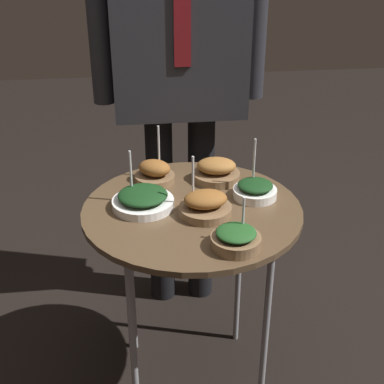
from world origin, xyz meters
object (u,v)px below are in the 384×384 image
(bowl_spinach_back_left, at_px, (143,200))
(waiter_figure, at_px, (179,49))
(bowl_roast_center, at_px, (216,171))
(bowl_roast_front_center, at_px, (155,172))
(bowl_spinach_back_right, at_px, (255,190))
(bowl_roast_mid_right, at_px, (205,205))
(serving_cart, at_px, (192,223))
(bowl_spinach_near_rim, at_px, (236,239))

(bowl_spinach_back_left, xyz_separation_m, waiter_figure, (0.16, 0.48, 0.32))
(bowl_roast_center, relative_size, bowl_roast_front_center, 0.86)
(bowl_spinach_back_right, bearing_deg, bowl_roast_center, 126.54)
(bowl_roast_center, height_order, bowl_spinach_back_left, bowl_spinach_back_left)
(bowl_roast_center, xyz_separation_m, bowl_roast_front_center, (-0.19, 0.01, 0.00))
(bowl_roast_mid_right, relative_size, bowl_roast_center, 1.13)
(serving_cart, bearing_deg, bowl_spinach_back_right, 12.09)
(serving_cart, xyz_separation_m, bowl_spinach_near_rim, (0.09, -0.22, 0.08))
(bowl_spinach_near_rim, distance_m, bowl_roast_front_center, 0.44)
(waiter_figure, bearing_deg, bowl_spinach_near_rim, -84.46)
(bowl_roast_front_center, bearing_deg, bowl_spinach_near_rim, -65.79)
(serving_cart, relative_size, bowl_spinach_back_right, 4.02)
(serving_cart, relative_size, bowl_spinach_near_rim, 5.37)
(bowl_spinach_near_rim, height_order, waiter_figure, waiter_figure)
(bowl_roast_center, distance_m, bowl_spinach_back_right, 0.16)
(bowl_roast_center, distance_m, bowl_spinach_near_rim, 0.39)
(bowl_spinach_back_right, distance_m, waiter_figure, 0.58)
(bowl_roast_mid_right, height_order, bowl_roast_center, bowl_roast_mid_right)
(serving_cart, xyz_separation_m, bowl_roast_front_center, (-0.10, 0.18, 0.08))
(bowl_roast_center, height_order, bowl_roast_front_center, bowl_roast_front_center)
(bowl_roast_center, distance_m, bowl_spinach_back_left, 0.28)
(bowl_spinach_back_right, distance_m, bowl_roast_front_center, 0.32)
(bowl_spinach_near_rim, bearing_deg, bowl_spinach_back_left, 133.41)
(serving_cart, xyz_separation_m, bowl_roast_center, (0.10, 0.17, 0.08))
(waiter_figure, bearing_deg, bowl_spinach_back_left, -108.07)
(bowl_roast_front_center, bearing_deg, bowl_roast_mid_right, -60.66)
(bowl_roast_front_center, height_order, waiter_figure, waiter_figure)
(bowl_spinach_near_rim, xyz_separation_m, bowl_roast_front_center, (-0.18, 0.40, 0.01))
(bowl_spinach_back_right, bearing_deg, bowl_spinach_back_left, -176.10)
(bowl_spinach_back_left, height_order, bowl_roast_front_center, bowl_roast_front_center)
(serving_cart, xyz_separation_m, bowl_spinach_back_right, (0.19, 0.04, 0.08))
(bowl_spinach_near_rim, bearing_deg, bowl_roast_front_center, 114.21)
(bowl_roast_front_center, relative_size, waiter_figure, 0.11)
(bowl_roast_mid_right, distance_m, bowl_spinach_back_right, 0.18)
(bowl_roast_mid_right, distance_m, bowl_roast_center, 0.23)
(serving_cart, distance_m, waiter_figure, 0.64)
(bowl_spinach_near_rim, height_order, bowl_spinach_back_left, bowl_spinach_back_left)
(serving_cart, relative_size, bowl_roast_front_center, 3.99)
(bowl_roast_front_center, bearing_deg, serving_cart, -62.43)
(bowl_roast_front_center, xyz_separation_m, waiter_figure, (0.11, 0.31, 0.31))
(serving_cart, relative_size, bowl_roast_center, 4.62)
(bowl_roast_front_center, bearing_deg, bowl_roast_center, -3.84)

